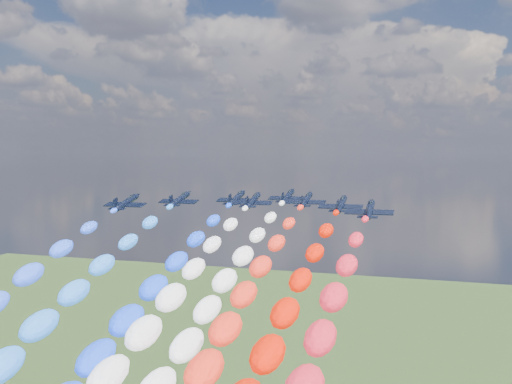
% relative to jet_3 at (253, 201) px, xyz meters
% --- Properties ---
extents(jet_0, '(8.48, 11.58, 5.16)m').
position_rel_jet_3_xyz_m(jet_0, '(-22.27, -12.93, 0.00)').
color(jet_0, black).
extents(jet_1, '(8.44, 11.55, 5.16)m').
position_rel_jet_3_xyz_m(jet_1, '(-15.77, -2.02, 0.00)').
color(jet_1, black).
extents(jet_2, '(8.53, 11.61, 5.16)m').
position_rel_jet_3_xyz_m(jet_2, '(-5.58, 5.24, 0.00)').
color(jet_2, black).
extents(jet_3, '(8.93, 11.90, 5.16)m').
position_rel_jet_3_xyz_m(jet_3, '(0.00, 0.00, 0.00)').
color(jet_3, black).
extents(jet_4, '(8.53, 11.62, 5.16)m').
position_rel_jet_3_xyz_m(jet_4, '(3.37, 14.48, 0.00)').
color(jet_4, black).
extents(trail_4, '(6.12, 115.26, 48.90)m').
position_rel_jet_3_xyz_m(trail_4, '(3.37, -44.71, -22.56)').
color(trail_4, white).
extents(jet_5, '(8.73, 11.76, 5.16)m').
position_rel_jet_3_xyz_m(jet_5, '(10.05, 5.27, 0.00)').
color(jet_5, black).
extents(jet_6, '(8.86, 11.85, 5.16)m').
position_rel_jet_3_xyz_m(jet_6, '(19.22, -3.54, 0.00)').
color(jet_6, black).
extents(jet_7, '(9.05, 11.98, 5.16)m').
position_rel_jet_3_xyz_m(jet_7, '(26.16, -13.13, 0.00)').
color(jet_7, black).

